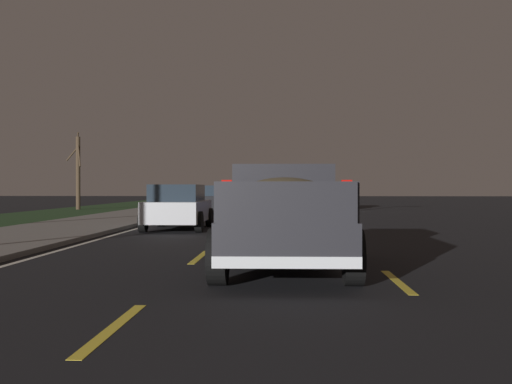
{
  "coord_description": "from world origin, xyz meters",
  "views": [
    {
      "loc": [
        -0.31,
        -0.02,
        1.45
      ],
      "look_at": [
        9.79,
        0.45,
        1.37
      ],
      "focal_mm": 43.25,
      "sensor_mm": 36.0,
      "label": 1
    }
  ],
  "objects_px": {
    "sedan_black": "(217,199)",
    "sedan_silver": "(178,207)",
    "pickup_truck": "(284,214)",
    "sedan_blue": "(281,202)",
    "sedan_white": "(334,197)",
    "bare_tree_far": "(78,171)"
  },
  "relations": [
    {
      "from": "pickup_truck",
      "to": "sedan_blue",
      "type": "height_order",
      "value": "pickup_truck"
    },
    {
      "from": "pickup_truck",
      "to": "sedan_black",
      "type": "distance_m",
      "value": 23.27
    },
    {
      "from": "sedan_black",
      "to": "sedan_silver",
      "type": "relative_size",
      "value": 1.0
    },
    {
      "from": "sedan_black",
      "to": "sedan_silver",
      "type": "distance_m",
      "value": 12.95
    },
    {
      "from": "pickup_truck",
      "to": "sedan_silver",
      "type": "xyz_separation_m",
      "value": [
        10.02,
        3.64,
        -0.2
      ]
    },
    {
      "from": "sedan_silver",
      "to": "sedan_white",
      "type": "distance_m",
      "value": 21.71
    },
    {
      "from": "sedan_white",
      "to": "sedan_blue",
      "type": "distance_m",
      "value": 14.17
    },
    {
      "from": "pickup_truck",
      "to": "sedan_silver",
      "type": "height_order",
      "value": "pickup_truck"
    },
    {
      "from": "sedan_black",
      "to": "sedan_white",
      "type": "xyz_separation_m",
      "value": [
        7.63,
        -7.03,
        0.0
      ]
    },
    {
      "from": "sedan_white",
      "to": "sedan_blue",
      "type": "height_order",
      "value": "same"
    },
    {
      "from": "pickup_truck",
      "to": "sedan_black",
      "type": "height_order",
      "value": "pickup_truck"
    },
    {
      "from": "pickup_truck",
      "to": "sedan_white",
      "type": "distance_m",
      "value": 30.78
    },
    {
      "from": "sedan_black",
      "to": "sedan_silver",
      "type": "height_order",
      "value": "same"
    },
    {
      "from": "sedan_black",
      "to": "sedan_silver",
      "type": "xyz_separation_m",
      "value": [
        -12.95,
        -0.08,
        0.0
      ]
    },
    {
      "from": "sedan_silver",
      "to": "sedan_white",
      "type": "xyz_separation_m",
      "value": [
        20.57,
        -6.95,
        0.0
      ]
    },
    {
      "from": "pickup_truck",
      "to": "sedan_blue",
      "type": "distance_m",
      "value": 16.86
    },
    {
      "from": "sedan_silver",
      "to": "bare_tree_far",
      "type": "distance_m",
      "value": 20.87
    },
    {
      "from": "sedan_white",
      "to": "bare_tree_far",
      "type": "bearing_deg",
      "value": 97.51
    },
    {
      "from": "sedan_blue",
      "to": "bare_tree_far",
      "type": "xyz_separation_m",
      "value": [
        11.54,
        13.24,
        1.73
      ]
    },
    {
      "from": "sedan_white",
      "to": "bare_tree_far",
      "type": "xyz_separation_m",
      "value": [
        -2.2,
        16.7,
        1.73
      ]
    },
    {
      "from": "sedan_silver",
      "to": "sedan_blue",
      "type": "height_order",
      "value": "same"
    },
    {
      "from": "pickup_truck",
      "to": "bare_tree_far",
      "type": "height_order",
      "value": "bare_tree_far"
    }
  ]
}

